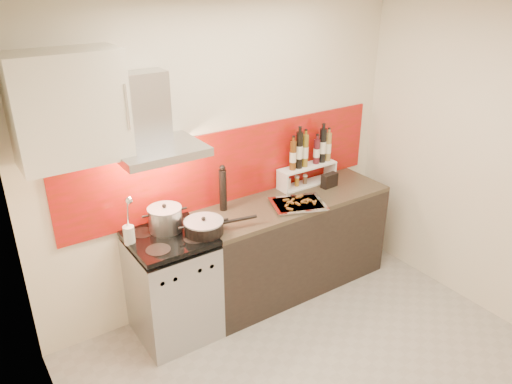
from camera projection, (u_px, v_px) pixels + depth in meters
floor at (328, 378)px, 3.68m from camera, size 3.40×3.40×0.00m
ceiling at (357, 2)px, 2.60m from camera, size 3.40×2.80×0.02m
back_wall at (226, 157)px, 4.20m from camera, size 3.40×0.02×2.60m
left_wall at (64, 320)px, 2.28m from camera, size 0.02×2.80×2.60m
right_wall at (497, 167)px, 4.00m from camera, size 0.02×2.80×2.60m
backsplash at (232, 165)px, 4.25m from camera, size 3.00×0.02×0.64m
range_stove at (173, 287)px, 3.97m from camera, size 0.60×0.60×0.91m
counter at (292, 243)px, 4.58m from camera, size 1.80×0.60×0.90m
range_hood at (152, 125)px, 3.54m from camera, size 0.62×0.50×0.61m
upper_cabinet at (69, 108)px, 3.16m from camera, size 0.70×0.35×0.72m
stock_pot at (165, 219)px, 3.82m from camera, size 0.26×0.26×0.23m
saute_pan at (205, 227)px, 3.80m from camera, size 0.58×0.30×0.14m
utensil_jar at (129, 229)px, 3.64m from camera, size 0.08×0.13×0.40m
pepper_mill at (223, 188)px, 4.12m from camera, size 0.06×0.06×0.40m
step_shelf at (309, 160)px, 4.58m from camera, size 0.59×0.16×0.53m
caddy_box at (329, 181)px, 4.60m from camera, size 0.17×0.08×0.14m
baking_tray at (298, 204)px, 4.26m from camera, size 0.54×0.48×0.03m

